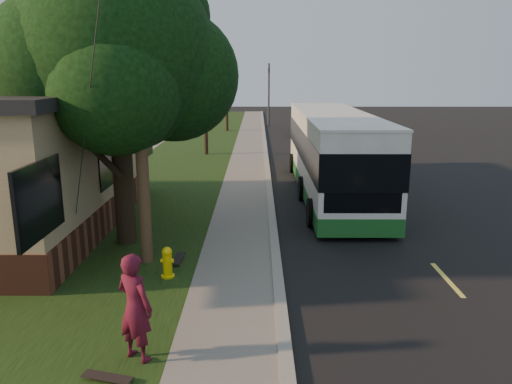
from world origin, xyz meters
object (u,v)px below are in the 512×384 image
fire_hydrant (167,262)px  bare_tree_far (227,107)px  dumpster (41,186)px  skateboard_spare (107,377)px  bare_tree_near (205,118)px  skateboarder (135,307)px  distant_car (306,125)px  leafy_tree (118,57)px  transit_bus (332,151)px  traffic_signal (269,90)px  utility_pole (137,78)px  skateboard_main (179,259)px

fire_hydrant → bare_tree_far: (-0.40, 30.00, 1.57)m
dumpster → skateboard_spare: bearing=-62.8°
bare_tree_near → dumpster: bare_tree_near is taller
skateboarder → distant_car: size_ratio=0.42×
skateboarder → skateboard_spare: 1.14m
leafy_tree → transit_bus: leafy_tree is taller
fire_hydrant → distant_car: 28.04m
dumpster → bare_tree_near: bearing=65.5°
traffic_signal → transit_bus: (1.97, -25.49, -1.43)m
skateboarder → transit_bus: bearing=-81.8°
fire_hydrant → utility_pole: 4.37m
bare_tree_near → distant_car: (6.74, 9.42, -1.39)m
fire_hydrant → skateboard_main: size_ratio=0.84×
traffic_signal → skateboard_spare: traffic_signal is taller
utility_pole → skateboard_spare: (0.47, -5.08, -4.50)m
fire_hydrant → skateboard_main: bearing=84.3°
skateboarder → distant_car: skateboarder is taller
bare_tree_far → distant_car: bare_tree_far is taller
skateboard_main → distant_car: distant_car is taller
dumpster → distant_car: bearing=60.1°
distant_car → skateboard_main: bearing=-101.9°
skateboard_spare → dumpster: size_ratio=0.49×
leafy_tree → utility_pole: bearing=-62.4°
fire_hydrant → utility_pole: utility_pole is taller
bare_tree_near → skateboarder: bearing=-87.3°
skateboarder → bare_tree_far: bearing=-58.3°
utility_pole → bare_tree_far: utility_pole is taller
utility_pole → bare_tree_near: (-0.19, 17.01, -2.48)m
traffic_signal → distant_car: traffic_signal is taller
traffic_signal → dumpster: traffic_signal is taller
skateboard_main → transit_bus: bearing=56.5°
utility_pole → distant_car: 27.50m
bare_tree_near → bare_tree_far: size_ratio=1.07×
fire_hydrant → skateboard_spare: size_ratio=0.87×
fire_hydrant → bare_tree_near: 18.10m
transit_bus → skateboard_main: size_ratio=13.62×
fire_hydrant → traffic_signal: bearing=84.8°
skateboard_spare → traffic_signal: bearing=85.0°
skateboard_spare → distant_car: size_ratio=0.19×
leafy_tree → skateboard_main: size_ratio=8.85×
distant_car → fire_hydrant: bearing=-101.6°
dumpster → skateboard_main: bearing=-44.8°
leafy_tree → dumpster: leafy_tree is taller
utility_pole → transit_bus: (5.78, 7.51, -2.90)m
utility_pole → skateboard_spare: utility_pole is taller
bare_tree_far → bare_tree_near: bearing=-92.4°
skateboarder → skateboard_spare: skateboarder is taller
traffic_signal → distant_car: 7.52m
skateboard_main → dumpster: 8.50m
utility_pole → traffic_signal: (3.81, 33.01, -1.47)m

